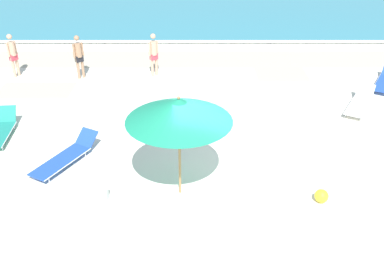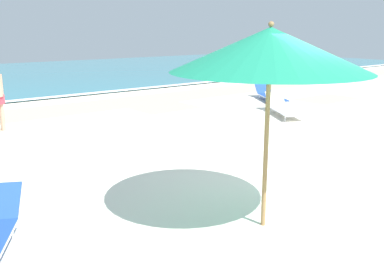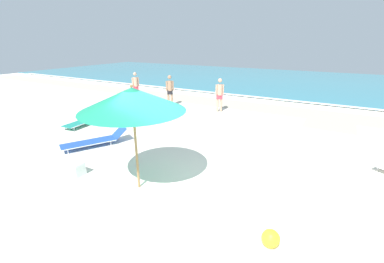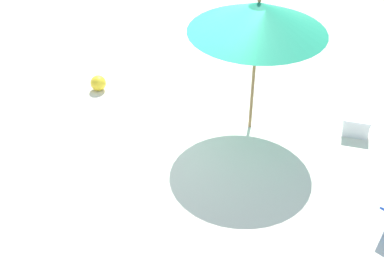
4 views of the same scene
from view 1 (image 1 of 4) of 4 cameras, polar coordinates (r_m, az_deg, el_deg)
ground_plane at (r=11.37m, az=4.30°, el=-6.76°), size 60.00×60.00×0.16m
ocean_water at (r=30.72m, az=1.79°, el=16.88°), size 60.00×18.46×0.07m
beach_umbrella at (r=9.65m, az=-1.58°, el=2.84°), size 2.48×2.48×2.64m
sun_lounger_under_umbrella at (r=14.39m, az=-23.96°, el=0.26°), size 0.77×1.98×0.63m
sun_lounger_near_water_left at (r=15.96m, az=21.65°, el=3.53°), size 1.58×2.10×0.59m
sun_lounger_near_water_right at (r=12.37m, az=-16.27°, el=-3.13°), size 1.60×2.27×0.54m
beachgoer_wading_adult at (r=17.49m, az=-4.94°, el=10.49°), size 0.37×0.33×1.76m
beachgoer_shoreline_child at (r=17.77m, az=-14.69°, el=9.95°), size 0.36×0.33×1.76m
beachgoer_strolling_adult at (r=18.78m, az=-22.62°, el=9.68°), size 0.30×0.40×1.76m
beach_ball at (r=10.93m, az=17.04°, el=-8.26°), size 0.34×0.34×0.34m
cooler_box at (r=10.70m, az=-12.31°, el=-8.31°), size 0.51×0.37×0.37m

